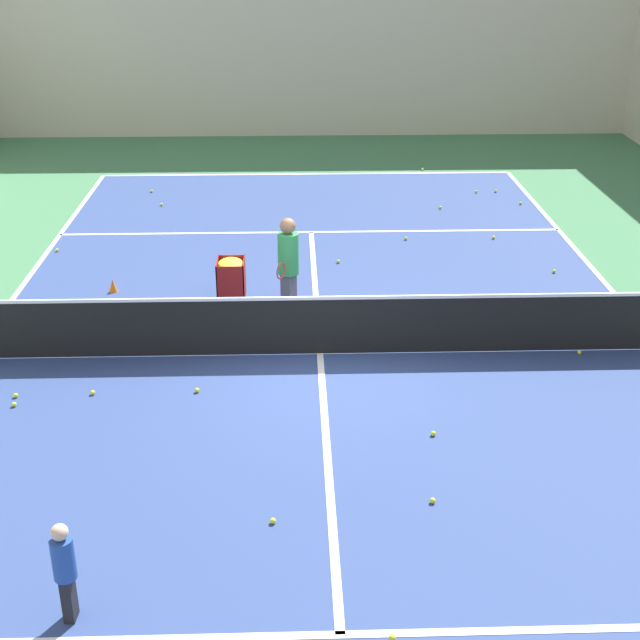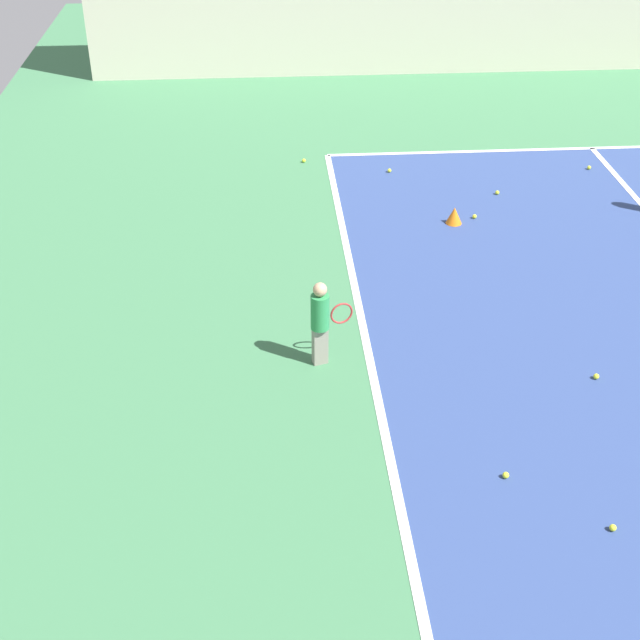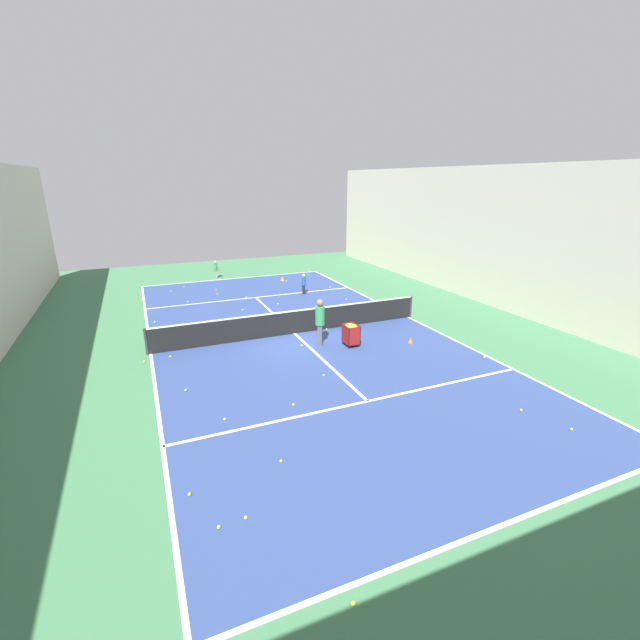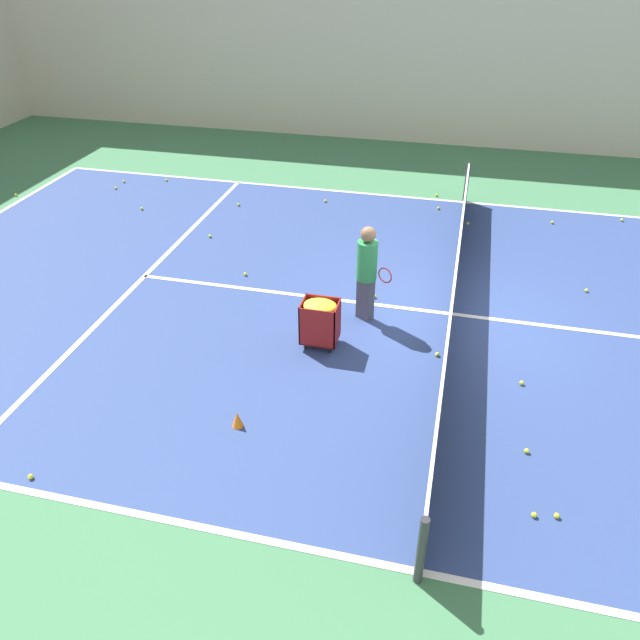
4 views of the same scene
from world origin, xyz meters
TOP-DOWN VIEW (x-y plane):
  - ground_plane at (0.00, 0.00)m, footprint 35.55×35.55m
  - court_playing_area at (0.00, 0.00)m, footprint 10.94×22.00m
  - line_baseline_far at (0.00, 11.00)m, footprint 10.94×0.10m
  - line_service_near at (0.00, -6.05)m, footprint 10.94×0.10m
  - line_service_far at (0.00, 6.05)m, footprint 10.94×0.10m
  - line_centre_service at (0.00, 0.00)m, footprint 0.10×12.10m
  - hall_enclosure_far at (0.00, 15.85)m, footprint 20.50×0.15m
  - tennis_net at (0.00, 0.00)m, footprint 11.24×0.10m
  - coach_at_net at (-0.49, 1.49)m, footprint 0.48×0.71m
  - child_midcourt at (-2.61, -5.74)m, footprint 0.23×0.23m
  - ball_cart at (-1.50, 2.07)m, footprint 0.48×0.60m
  - training_cone_1 at (-3.72, 2.72)m, footprint 0.16×0.16m
  - tennis_ball_0 at (4.22, 9.03)m, footprint 0.07×0.07m
  - tennis_ball_1 at (1.19, -3.98)m, footprint 0.07×0.07m
  - tennis_ball_2 at (-5.27, 4.95)m, footprint 0.07×0.07m
  - tennis_ball_4 at (4.85, 0.59)m, footprint 0.07×0.07m
  - tennis_ball_6 at (-1.82, -1.19)m, footprint 0.07×0.07m
  - tennis_ball_7 at (0.49, -6.14)m, footprint 0.07×0.07m
  - tennis_ball_9 at (0.24, 1.43)m, footprint 0.07×0.07m
  - tennis_ball_10 at (3.17, 11.29)m, footprint 0.07×0.07m
  - tennis_ball_12 at (-4.39, -1.26)m, footprint 0.07×0.07m
  - tennis_ball_13 at (4.07, -0.14)m, footprint 0.07×0.07m
  - tennis_ball_14 at (-0.67, -4.30)m, footprint 0.07×0.07m
  - tennis_ball_16 at (-3.31, -1.22)m, footprint 0.07×0.07m
  - tennis_ball_17 at (1.42, -2.49)m, footprint 0.07×0.07m
  - tennis_ball_18 at (-4.34, -1.53)m, footprint 0.07×0.07m
  - tennis_ball_20 at (-3.95, 9.34)m, footprint 0.07×0.07m
  - tennis_ball_21 at (-1.37, 0.12)m, footprint 0.07×0.07m
  - tennis_ball_22 at (4.65, 3.42)m, footprint 0.07×0.07m
  - tennis_ball_24 at (-3.54, 8.15)m, footprint 0.07×0.07m
  - tennis_ball_26 at (0.50, 4.09)m, footprint 0.07×0.07m
  - tennis_ball_30 at (5.09, 7.99)m, footprint 0.07×0.07m
  - tennis_ball_31 at (3.91, 5.47)m, footprint 0.07×0.07m
  - tennis_ball_35 at (3.10, 7.70)m, footprint 0.07×0.07m
  - tennis_ball_37 at (4.72, 9.06)m, footprint 0.07×0.07m
  - tennis_ball_39 at (2.01, 5.46)m, footprint 0.07×0.07m

SIDE VIEW (x-z plane):
  - ground_plane at x=0.00m, z-range 0.00..0.00m
  - court_playing_area at x=0.00m, z-range 0.00..0.00m
  - line_baseline_far at x=0.00m, z-range 0.00..0.01m
  - line_service_near at x=0.00m, z-range 0.00..0.01m
  - line_service_far at x=0.00m, z-range 0.00..0.01m
  - line_centre_service at x=0.00m, z-range 0.00..0.01m
  - tennis_ball_0 at x=4.22m, z-range 0.00..0.07m
  - tennis_ball_1 at x=1.19m, z-range 0.00..0.07m
  - tennis_ball_2 at x=-5.27m, z-range 0.00..0.07m
  - tennis_ball_4 at x=4.85m, z-range 0.00..0.07m
  - tennis_ball_6 at x=-1.82m, z-range 0.00..0.07m
  - tennis_ball_7 at x=0.49m, z-range 0.00..0.07m
  - tennis_ball_9 at x=0.24m, z-range 0.00..0.07m
  - tennis_ball_10 at x=3.17m, z-range 0.00..0.07m
  - tennis_ball_12 at x=-4.39m, z-range 0.00..0.07m
  - tennis_ball_13 at x=4.07m, z-range 0.00..0.07m
  - tennis_ball_14 at x=-0.67m, z-range 0.00..0.07m
  - tennis_ball_16 at x=-3.31m, z-range 0.00..0.07m
  - tennis_ball_17 at x=1.42m, z-range 0.00..0.07m
  - tennis_ball_18 at x=-4.34m, z-range 0.00..0.07m
  - tennis_ball_20 at x=-3.95m, z-range 0.00..0.07m
  - tennis_ball_21 at x=-1.37m, z-range 0.00..0.07m
  - tennis_ball_22 at x=4.65m, z-range 0.00..0.07m
  - tennis_ball_24 at x=-3.54m, z-range 0.00..0.07m
  - tennis_ball_26 at x=0.50m, z-range 0.00..0.07m
  - tennis_ball_30 at x=5.09m, z-range 0.00..0.07m
  - tennis_ball_31 at x=3.91m, z-range 0.00..0.07m
  - tennis_ball_35 at x=3.10m, z-range 0.00..0.07m
  - tennis_ball_37 at x=4.72m, z-range 0.00..0.07m
  - tennis_ball_39 at x=2.01m, z-range 0.00..0.07m
  - training_cone_1 at x=-3.72m, z-range 0.00..0.24m
  - tennis_net at x=0.00m, z-range 0.02..1.00m
  - ball_cart at x=-1.50m, z-range 0.17..1.01m
  - child_midcourt at x=-2.61m, z-range 0.08..1.19m
  - coach_at_net at x=-0.49m, z-range 0.13..1.89m
  - hall_enclosure_far at x=0.00m, z-range 0.00..6.60m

